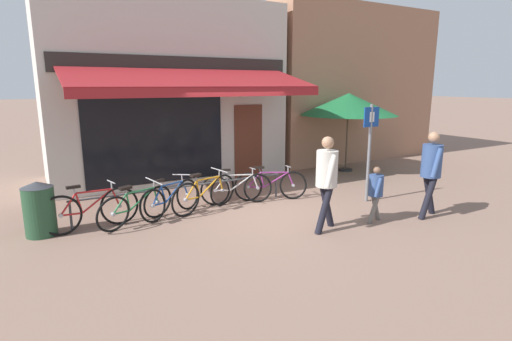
{
  "coord_description": "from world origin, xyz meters",
  "views": [
    {
      "loc": [
        -4.25,
        -7.13,
        2.66
      ],
      "look_at": [
        -0.52,
        -0.65,
        1.05
      ],
      "focal_mm": 28.0,
      "sensor_mm": 36.0,
      "label": 1
    }
  ],
  "objects": [
    {
      "name": "ground_plane",
      "position": [
        0.0,
        0.0,
        0.0
      ],
      "size": [
        160.0,
        160.0,
        0.0
      ],
      "primitive_type": "plane",
      "color": "#846656"
    },
    {
      "name": "shop_front",
      "position": [
        -0.65,
        4.46,
        2.47
      ],
      "size": [
        6.54,
        4.94,
        4.95
      ],
      "color": "beige",
      "rests_on": "ground_plane"
    },
    {
      "name": "neighbour_building",
      "position": [
        6.11,
        4.98,
        2.65
      ],
      "size": [
        6.57,
        4.0,
        5.3
      ],
      "color": "#9E7056",
      "rests_on": "ground_plane"
    },
    {
      "name": "bike_rack_rail",
      "position": [
        -1.43,
        0.74,
        0.49
      ],
      "size": [
        4.65,
        0.04,
        0.57
      ],
      "color": "#47494F",
      "rests_on": "ground_plane"
    },
    {
      "name": "bicycle_red",
      "position": [
        -3.37,
        0.56,
        0.39
      ],
      "size": [
        1.78,
        0.52,
        0.89
      ],
      "rotation": [
        -0.08,
        0.0,
        0.08
      ],
      "color": "black",
      "rests_on": "ground_plane"
    },
    {
      "name": "bicycle_green",
      "position": [
        -2.58,
        0.39,
        0.37
      ],
      "size": [
        1.63,
        0.77,
        0.86
      ],
      "rotation": [
        0.14,
        0.0,
        0.38
      ],
      "color": "black",
      "rests_on": "ground_plane"
    },
    {
      "name": "bicycle_blue",
      "position": [
        -1.82,
        0.62,
        0.36
      ],
      "size": [
        1.54,
        0.89,
        0.83
      ],
      "rotation": [
        -0.11,
        0.0,
        0.47
      ],
      "color": "black",
      "rests_on": "ground_plane"
    },
    {
      "name": "bicycle_orange",
      "position": [
        -1.1,
        0.53,
        0.39
      ],
      "size": [
        1.7,
        0.66,
        0.87
      ],
      "rotation": [
        0.07,
        0.0,
        0.32
      ],
      "color": "black",
      "rests_on": "ground_plane"
    },
    {
      "name": "bicycle_silver",
      "position": [
        -0.25,
        0.7,
        0.36
      ],
      "size": [
        1.63,
        0.59,
        0.83
      ],
      "rotation": [
        -0.14,
        0.0,
        -0.28
      ],
      "color": "black",
      "rests_on": "ground_plane"
    },
    {
      "name": "bicycle_purple",
      "position": [
        0.58,
        0.57,
        0.36
      ],
      "size": [
        1.66,
        0.77,
        0.83
      ],
      "rotation": [
        -0.13,
        0.0,
        -0.38
      ],
      "color": "black",
      "rests_on": "ground_plane"
    },
    {
      "name": "pedestrian_adult",
      "position": [
        0.4,
        -1.64,
        1.07
      ],
      "size": [
        0.61,
        0.63,
        1.78
      ],
      "rotation": [
        0.0,
        0.0,
        -0.01
      ],
      "color": "black",
      "rests_on": "ground_plane"
    },
    {
      "name": "pedestrian_child",
      "position": [
        1.54,
        -1.77,
        0.67
      ],
      "size": [
        0.44,
        0.39,
        1.12
      ],
      "rotation": [
        0.0,
        0.0,
        -0.21
      ],
      "color": "slate",
      "rests_on": "ground_plane"
    },
    {
      "name": "pedestrian_second_adult",
      "position": [
        2.74,
        -2.08,
        1.06
      ],
      "size": [
        0.66,
        0.56,
        1.77
      ],
      "rotation": [
        0.0,
        0.0,
        -0.16
      ],
      "color": "black",
      "rests_on": "ground_plane"
    },
    {
      "name": "litter_bin",
      "position": [
        -4.21,
        0.7,
        0.5
      ],
      "size": [
        0.54,
        0.54,
        1.0
      ],
      "color": "#23472D",
      "rests_on": "ground_plane"
    },
    {
      "name": "parking_sign",
      "position": [
        2.45,
        -0.66,
        1.38
      ],
      "size": [
        0.44,
        0.07,
        2.24
      ],
      "color": "slate",
      "rests_on": "ground_plane"
    },
    {
      "name": "cafe_parasol",
      "position": [
        4.36,
        2.15,
        2.07
      ],
      "size": [
        2.96,
        2.96,
        2.41
      ],
      "color": "#4C3D2D",
      "rests_on": "ground_plane"
    }
  ]
}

